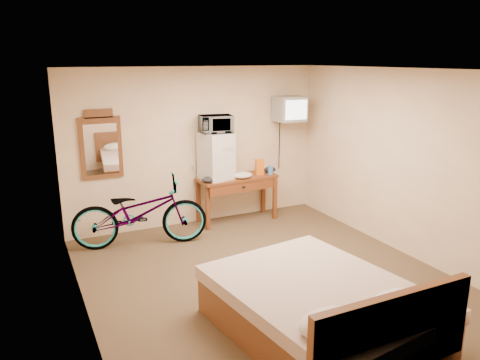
{
  "coord_description": "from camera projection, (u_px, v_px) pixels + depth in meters",
  "views": [
    {
      "loc": [
        -2.58,
        -4.62,
        2.63
      ],
      "look_at": [
        -0.1,
        0.49,
        1.14
      ],
      "focal_mm": 35.0,
      "sensor_mm": 36.0,
      "label": 1
    }
  ],
  "objects": [
    {
      "name": "cloth_dark_a",
      "position": [
        210.0,
        179.0,
        7.24
      ],
      "size": [
        0.25,
        0.19,
        0.09
      ],
      "primitive_type": "ellipsoid",
      "color": "black",
      "rests_on": "desk"
    },
    {
      "name": "desk",
      "position": [
        238.0,
        185.0,
        7.61
      ],
      "size": [
        1.33,
        0.58,
        0.75
      ],
      "color": "brown",
      "rests_on": "floor"
    },
    {
      "name": "cloth_dark_b",
      "position": [
        270.0,
        170.0,
        7.88
      ],
      "size": [
        0.21,
        0.17,
        0.09
      ],
      "primitive_type": "ellipsoid",
      "color": "black",
      "rests_on": "desk"
    },
    {
      "name": "cloth_cream",
      "position": [
        243.0,
        175.0,
        7.5
      ],
      "size": [
        0.32,
        0.25,
        0.1
      ],
      "primitive_type": "ellipsoid",
      "color": "beige",
      "rests_on": "desk"
    },
    {
      "name": "mini_fridge",
      "position": [
        216.0,
        156.0,
        7.38
      ],
      "size": [
        0.54,
        0.52,
        0.74
      ],
      "color": "silver",
      "rests_on": "desk"
    },
    {
      "name": "blue_cup",
      "position": [
        270.0,
        170.0,
        7.73
      ],
      "size": [
        0.08,
        0.08,
        0.15
      ],
      "primitive_type": "cylinder",
      "color": "#3F7CD7",
      "rests_on": "desk"
    },
    {
      "name": "snack_bag",
      "position": [
        259.0,
        167.0,
        7.69
      ],
      "size": [
        0.14,
        0.09,
        0.27
      ],
      "primitive_type": "cube",
      "rotation": [
        0.0,
        0.0,
        -0.11
      ],
      "color": "orange",
      "rests_on": "desk"
    },
    {
      "name": "microwave",
      "position": [
        216.0,
        124.0,
        7.25
      ],
      "size": [
        0.54,
        0.41,
        0.27
      ],
      "primitive_type": "imported",
      "rotation": [
        0.0,
        0.0,
        -0.16
      ],
      "color": "silver",
      "rests_on": "mini_fridge"
    },
    {
      "name": "bed",
      "position": [
        323.0,
        310.0,
        4.45
      ],
      "size": [
        1.84,
        2.28,
        0.9
      ],
      "color": "brown",
      "rests_on": "floor"
    },
    {
      "name": "bicycle",
      "position": [
        140.0,
        212.0,
        6.64
      ],
      "size": [
        1.99,
        1.04,
        1.0
      ],
      "primitive_type": "imported",
      "rotation": [
        0.0,
        0.0,
        1.36
      ],
      "color": "black",
      "rests_on": "floor"
    },
    {
      "name": "crt_television",
      "position": [
        290.0,
        109.0,
        7.73
      ],
      "size": [
        0.49,
        0.58,
        0.41
      ],
      "color": "black",
      "rests_on": "room"
    },
    {
      "name": "room",
      "position": [
        266.0,
        179.0,
        5.46
      ],
      "size": [
        4.6,
        4.64,
        2.5
      ],
      "color": "brown",
      "rests_on": "ground"
    },
    {
      "name": "wall_mirror",
      "position": [
        101.0,
        145.0,
        6.77
      ],
      "size": [
        0.6,
        0.04,
        1.01
      ],
      "color": "brown",
      "rests_on": "room"
    }
  ]
}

